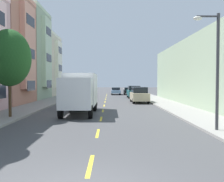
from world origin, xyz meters
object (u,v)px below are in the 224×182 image
parked_suv_teal (134,92)px  moving_sky_sedan (116,91)px  parked_pickup_red (88,89)px  parked_sedan_black (128,91)px  street_tree_second (9,58)px  parked_suv_champagne (139,95)px  delivery_box_truck (81,90)px  parked_sedan_charcoal (73,95)px  street_lamp (214,62)px

parked_suv_teal → moving_sky_sedan: 10.95m
parked_pickup_red → parked_suv_teal: bearing=-65.5°
parked_pickup_red → parked_suv_teal: parked_suv_teal is taller
parked_suv_teal → parked_sedan_black: bearing=90.6°
street_tree_second → parked_suv_champagne: bearing=52.0°
delivery_box_truck → parked_sedan_charcoal: delivery_box_truck is taller
street_lamp → parked_sedan_black: size_ratio=1.31×
parked_suv_teal → parked_sedan_charcoal: parked_suv_teal is taller
street_tree_second → parked_sedan_charcoal: size_ratio=1.35×
street_tree_second → parked_sedan_black: street_tree_second is taller
street_lamp → parked_suv_champagne: (-1.69, 18.63, -2.63)m
parked_sedan_charcoal → parked_suv_champagne: bearing=-21.1°
parked_suv_champagne → parked_sedan_black: 19.47m
parked_suv_champagne → parked_suv_teal: same height
street_lamp → street_tree_second: bearing=157.8°
street_tree_second → parked_suv_champagne: size_ratio=1.27×
street_lamp → parked_sedan_charcoal: street_lamp is taller
street_lamp → parked_pickup_red: street_lamp is taller
parked_sedan_black → moving_sky_sedan: size_ratio=1.01×
parked_suv_teal → parked_sedan_charcoal: size_ratio=1.06×
moving_sky_sedan → parked_sedan_black: bearing=-0.4°
street_lamp → moving_sky_sedan: (-4.13, 38.12, -2.87)m
parked_pickup_red → parked_suv_teal: (8.88, -19.50, 0.16)m
parked_pickup_red → moving_sky_sedan: (6.27, -8.87, -0.08)m
delivery_box_truck → parked_pickup_red: (-2.67, 38.73, -1.04)m
delivery_box_truck → parked_sedan_charcoal: 13.95m
parked_suv_champagne → moving_sky_sedan: size_ratio=1.07×
parked_suv_champagne → parked_suv_teal: bearing=88.9°
parked_pickup_red → parked_suv_champagne: (8.71, -28.36, 0.16)m
moving_sky_sedan → parked_sedan_charcoal: bearing=-110.7°
parked_sedan_charcoal → moving_sky_sedan: bearing=69.3°
delivery_box_truck → parked_suv_teal: bearing=72.1°
moving_sky_sedan → parked_suv_teal: bearing=-76.2°
street_lamp → parked_suv_teal: (-1.52, 27.49, -2.63)m
delivery_box_truck → parked_sedan_black: delivery_box_truck is taller
parked_pickup_red → street_lamp: bearing=-77.5°
parked_sedan_charcoal → street_tree_second: bearing=-97.0°
delivery_box_truck → parked_suv_champagne: size_ratio=1.63×
delivery_box_truck → parked_suv_champagne: delivery_box_truck is taller
delivery_box_truck → parked_pickup_red: bearing=93.9°
parked_pickup_red → parked_sedan_charcoal: size_ratio=1.18×
parked_suv_teal → parked_sedan_black: (-0.11, 10.61, -0.24)m
street_tree_second → parked_suv_teal: (10.81, 22.46, -3.27)m
delivery_box_truck → street_lamp: bearing=-46.9°
delivery_box_truck → parked_sedan_charcoal: size_ratio=1.73×
parked_pickup_red → parked_sedan_black: (8.77, -8.89, -0.08)m
delivery_box_truck → parked_sedan_black: bearing=78.4°
moving_sky_sedan → parked_suv_champagne: bearing=-82.9°
parked_pickup_red → parked_suv_champagne: size_ratio=1.11×
delivery_box_truck → moving_sky_sedan: delivery_box_truck is taller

